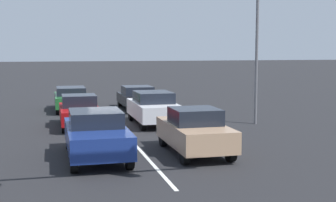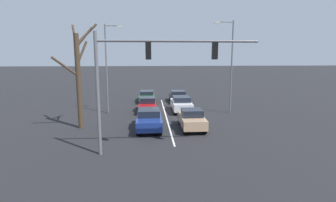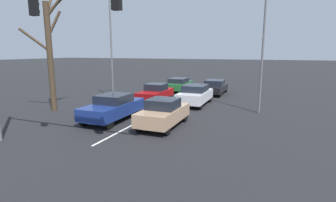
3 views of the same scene
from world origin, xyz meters
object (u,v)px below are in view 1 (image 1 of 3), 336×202
at_px(car_tan_leftlane_front, 195,131).
at_px(street_lamp_left_shoulder, 254,16).
at_px(car_maroon_midlane_second, 79,111).
at_px(car_darkgreen_midlane_third, 71,98).
at_px(car_silver_leftlane_second, 153,107).
at_px(car_black_leftlane_third, 138,97).
at_px(car_navy_midlane_front, 96,134).

distance_m(car_tan_leftlane_front, street_lamp_left_shoulder, 8.38).
distance_m(car_maroon_midlane_second, street_lamp_left_shoulder, 9.35).
xyz_separation_m(car_darkgreen_midlane_third, street_lamp_left_shoulder, (-8.26, 7.35, 4.43)).
bearing_deg(car_silver_leftlane_second, street_lamp_left_shoulder, 166.92).
bearing_deg(street_lamp_left_shoulder, car_silver_leftlane_second, -13.08).
relative_size(car_maroon_midlane_second, car_silver_leftlane_second, 0.97).
xyz_separation_m(car_silver_leftlane_second, car_darkgreen_midlane_third, (3.61, -6.27, -0.08)).
relative_size(car_darkgreen_midlane_third, car_black_leftlane_third, 1.00).
xyz_separation_m(car_black_leftlane_third, street_lamp_left_shoulder, (-4.34, 6.91, 4.45)).
height_order(car_maroon_midlane_second, car_silver_leftlane_second, car_silver_leftlane_second).
bearing_deg(car_darkgreen_midlane_third, car_maroon_midlane_second, 91.06).
xyz_separation_m(car_silver_leftlane_second, car_black_leftlane_third, (-0.31, -5.83, -0.10)).
relative_size(car_navy_midlane_front, street_lamp_left_shoulder, 0.51).
bearing_deg(car_tan_leftlane_front, car_maroon_midlane_second, -62.18).
bearing_deg(car_maroon_midlane_second, car_silver_leftlane_second, 177.59).
bearing_deg(car_tan_leftlane_front, car_navy_midlane_front, -2.59).
bearing_deg(car_navy_midlane_front, car_tan_leftlane_front, 177.41).
bearing_deg(car_silver_leftlane_second, car_tan_leftlane_front, 90.21).
bearing_deg(car_black_leftlane_third, car_maroon_midlane_second, 56.13).
bearing_deg(street_lamp_left_shoulder, car_darkgreen_midlane_third, -41.67).
xyz_separation_m(car_navy_midlane_front, car_black_leftlane_third, (-3.67, -12.20, -0.10)).
relative_size(car_darkgreen_midlane_third, street_lamp_left_shoulder, 0.50).
height_order(car_silver_leftlane_second, car_black_leftlane_third, car_silver_leftlane_second).
relative_size(car_silver_leftlane_second, street_lamp_left_shoulder, 0.47).
height_order(car_tan_leftlane_front, street_lamp_left_shoulder, street_lamp_left_shoulder).
distance_m(car_darkgreen_midlane_third, street_lamp_left_shoulder, 11.92).
bearing_deg(car_maroon_midlane_second, car_darkgreen_midlane_third, -88.94).
bearing_deg(car_tan_leftlane_front, car_silver_leftlane_second, -89.79).
distance_m(car_maroon_midlane_second, car_darkgreen_midlane_third, 6.13).
xyz_separation_m(car_maroon_midlane_second, street_lamp_left_shoulder, (-8.15, 1.23, 4.42)).
distance_m(car_silver_leftlane_second, car_black_leftlane_third, 5.83).
bearing_deg(car_tan_leftlane_front, car_black_leftlane_third, -91.33).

